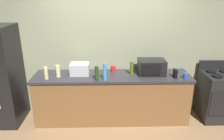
{
  "coord_description": "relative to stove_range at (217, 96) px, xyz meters",
  "views": [
    {
      "loc": [
        -0.09,
        -3.19,
        2.3
      ],
      "look_at": [
        0.0,
        0.4,
        1.0
      ],
      "focal_mm": 34.18,
      "sensor_mm": 36.0,
      "label": 1
    }
  ],
  "objects": [
    {
      "name": "bottle_spray_cleaner",
      "position": [
        -2.13,
        -0.23,
        0.59
      ],
      "size": [
        0.06,
        0.06,
        0.3
      ],
      "primitive_type": "cylinder",
      "color": "#338CE5",
      "rests_on": "counter_run"
    },
    {
      "name": "back_wall",
      "position": [
        -2.0,
        0.41,
        0.89
      ],
      "size": [
        6.4,
        0.1,
        2.7
      ],
      "primitive_type": "cube",
      "color": "gray",
      "rests_on": "ground_plane"
    },
    {
      "name": "toaster_oven",
      "position": [
        -2.58,
        0.06,
        0.54
      ],
      "size": [
        0.34,
        0.26,
        0.21
      ],
      "primitive_type": "cube",
      "color": "#B7BABF",
      "rests_on": "counter_run"
    },
    {
      "name": "bottle_hand_soap",
      "position": [
        -2.95,
        -0.05,
        0.54
      ],
      "size": [
        0.08,
        0.08,
        0.21
      ],
      "primitive_type": "cylinder",
      "color": "beige",
      "rests_on": "counter_run"
    },
    {
      "name": "cordless_phone",
      "position": [
        -0.9,
        -0.14,
        0.51
      ],
      "size": [
        0.05,
        0.11,
        0.15
      ],
      "primitive_type": "cube",
      "rotation": [
        0.0,
        0.0,
        -0.0
      ],
      "color": "black",
      "rests_on": "counter_run"
    },
    {
      "name": "counter_run",
      "position": [
        -2.0,
        0.0,
        -0.01
      ],
      "size": [
        2.84,
        0.64,
        0.9
      ],
      "color": "brown",
      "rests_on": "ground_plane"
    },
    {
      "name": "microwave",
      "position": [
        -1.28,
        0.05,
        0.57
      ],
      "size": [
        0.48,
        0.35,
        0.27
      ],
      "color": "black",
      "rests_on": "counter_run"
    },
    {
      "name": "mug_red",
      "position": [
        -1.97,
        0.2,
        0.49
      ],
      "size": [
        0.09,
        0.09,
        0.11
      ],
      "primitive_type": "cylinder",
      "color": "red",
      "rests_on": "counter_run"
    },
    {
      "name": "bottle_wine",
      "position": [
        -2.26,
        -0.23,
        0.56
      ],
      "size": [
        0.07,
        0.07,
        0.25
      ],
      "primitive_type": "cylinder",
      "color": "#1E3F19",
      "rests_on": "counter_run"
    },
    {
      "name": "mug_blue",
      "position": [
        -0.73,
        -0.19,
        0.49
      ],
      "size": [
        0.08,
        0.08,
        0.1
      ],
      "primitive_type": "cylinder",
      "color": "#2D4CB2",
      "rests_on": "counter_run"
    },
    {
      "name": "stove_range",
      "position": [
        0.0,
        0.0,
        0.0
      ],
      "size": [
        0.6,
        0.61,
        1.08
      ],
      "color": "black",
      "rests_on": "ground_plane"
    },
    {
      "name": "bottle_olive_oil",
      "position": [
        -1.65,
        0.02,
        0.56
      ],
      "size": [
        0.06,
        0.06,
        0.25
      ],
      "primitive_type": "cylinder",
      "color": "#4C6B19",
      "rests_on": "counter_run"
    },
    {
      "name": "ground_plane",
      "position": [
        -2.0,
        -0.4,
        -0.46
      ],
      "size": [
        8.0,
        8.0,
        0.0
      ],
      "primitive_type": "plane",
      "color": "#93704C"
    },
    {
      "name": "bottle_vinegar",
      "position": [
        -3.14,
        -0.15,
        0.55
      ],
      "size": [
        0.07,
        0.07,
        0.22
      ],
      "primitive_type": "cylinder",
      "color": "beige",
      "rests_on": "counter_run"
    }
  ]
}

